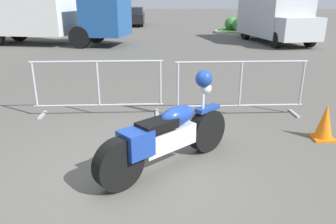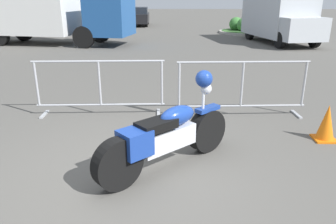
{
  "view_description": "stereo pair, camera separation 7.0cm",
  "coord_description": "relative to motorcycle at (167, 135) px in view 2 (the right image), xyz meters",
  "views": [
    {
      "loc": [
        0.57,
        -3.72,
        2.19
      ],
      "look_at": [
        0.52,
        0.63,
        0.65
      ],
      "focal_mm": 35.0,
      "sensor_mm": 36.0,
      "label": 1
    },
    {
      "loc": [
        0.64,
        -3.72,
        2.19
      ],
      "look_at": [
        0.52,
        0.63,
        0.65
      ],
      "focal_mm": 35.0,
      "sensor_mm": 36.0,
      "label": 2
    }
  ],
  "objects": [
    {
      "name": "pedestrian",
      "position": [
        -6.14,
        18.33,
        0.45
      ],
      "size": [
        0.37,
        0.37,
        1.69
      ],
      "rotation": [
        0.0,
        0.0,
        1.49
      ],
      "color": "#262838",
      "rests_on": "ground"
    },
    {
      "name": "parked_car_green",
      "position": [
        -9.19,
        23.15,
        0.25
      ],
      "size": [
        1.93,
        4.28,
        1.42
      ],
      "rotation": [
        0.0,
        0.0,
        1.62
      ],
      "color": "#236B38",
      "rests_on": "ground"
    },
    {
      "name": "parked_car_black",
      "position": [
        -3.01,
        22.88,
        0.24
      ],
      "size": [
        1.91,
        4.25,
        1.41
      ],
      "rotation": [
        0.0,
        0.0,
        1.62
      ],
      "color": "black",
      "rests_on": "ground"
    },
    {
      "name": "box_truck",
      "position": [
        -6.32,
        12.09,
        1.16
      ],
      "size": [
        7.96,
        3.42,
        2.98
      ],
      "rotation": [
        0.0,
        0.0,
        -0.16
      ],
      "color": "silver",
      "rests_on": "ground"
    },
    {
      "name": "parked_car_yellow",
      "position": [
        -12.28,
        23.27,
        0.28
      ],
      "size": [
        2.01,
        4.46,
        1.48
      ],
      "rotation": [
        0.0,
        0.0,
        1.62
      ],
      "color": "yellow",
      "rests_on": "ground"
    },
    {
      "name": "crowd_barrier_far",
      "position": [
        1.35,
        2.06,
        0.09
      ],
      "size": [
        2.47,
        0.58,
        1.07
      ],
      "rotation": [
        0.0,
        0.0,
        0.06
      ],
      "color": "#9EA0A5",
      "rests_on": "ground"
    },
    {
      "name": "crowd_barrier_near",
      "position": [
        -1.35,
        2.06,
        0.09
      ],
      "size": [
        2.47,
        0.58,
        1.07
      ],
      "rotation": [
        0.0,
        0.0,
        0.06
      ],
      "color": "#9EA0A5",
      "rests_on": "ground"
    },
    {
      "name": "traffic_cone",
      "position": [
        2.51,
        0.96,
        -0.18
      ],
      "size": [
        0.34,
        0.34,
        0.59
      ],
      "color": "orange",
      "rests_on": "ground"
    },
    {
      "name": "parked_car_tan",
      "position": [
        -6.1,
        22.72,
        0.22
      ],
      "size": [
        1.84,
        4.08,
        1.36
      ],
      "rotation": [
        0.0,
        0.0,
        1.62
      ],
      "color": "tan",
      "rests_on": "ground"
    },
    {
      "name": "planter_island",
      "position": [
        4.53,
        17.56,
        -0.12
      ],
      "size": [
        3.78,
        3.78,
        1.18
      ],
      "color": "#ADA89E",
      "rests_on": "ground"
    },
    {
      "name": "motorcycle",
      "position": [
        0.0,
        0.0,
        0.0
      ],
      "size": [
        1.73,
        1.62,
        1.24
      ],
      "rotation": [
        0.0,
        0.0,
        0.75
      ],
      "color": "black",
      "rests_on": "ground"
    },
    {
      "name": "ground_plane",
      "position": [
        -0.52,
        -0.23,
        -0.47
      ],
      "size": [
        120.0,
        120.0,
        0.0
      ],
      "primitive_type": "plane",
      "color": "#54514C"
    },
    {
      "name": "delivery_van",
      "position": [
        5.13,
        12.89,
        0.77
      ],
      "size": [
        2.94,
        5.3,
        2.31
      ],
      "rotation": [
        0.0,
        0.0,
        -1.36
      ],
      "color": "#B2B7BC",
      "rests_on": "ground"
    }
  ]
}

